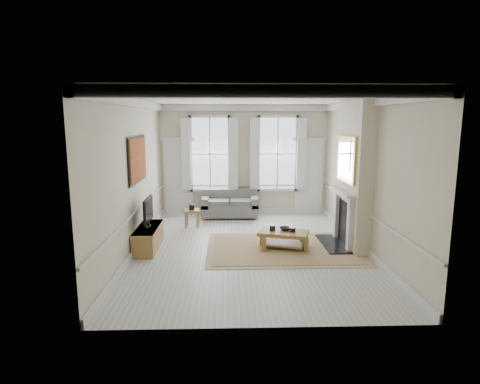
{
  "coord_description": "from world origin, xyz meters",
  "views": [
    {
      "loc": [
        -0.51,
        -8.89,
        2.93
      ],
      "look_at": [
        -0.22,
        0.46,
        1.25
      ],
      "focal_mm": 30.0,
      "sensor_mm": 36.0,
      "label": 1
    }
  ],
  "objects_px": {
    "sofa": "(230,206)",
    "tv_stand": "(148,238)",
    "side_table": "(192,213)",
    "coffee_table": "(283,235)"
  },
  "relations": [
    {
      "from": "coffee_table",
      "to": "tv_stand",
      "type": "distance_m",
      "value": 3.11
    },
    {
      "from": "sofa",
      "to": "tv_stand",
      "type": "bearing_deg",
      "value": -121.76
    },
    {
      "from": "coffee_table",
      "to": "tv_stand",
      "type": "xyz_separation_m",
      "value": [
        -3.11,
        0.08,
        -0.08
      ]
    },
    {
      "from": "sofa",
      "to": "tv_stand",
      "type": "height_order",
      "value": "sofa"
    },
    {
      "from": "sofa",
      "to": "tv_stand",
      "type": "distance_m",
      "value": 3.6
    },
    {
      "from": "coffee_table",
      "to": "side_table",
      "type": "bearing_deg",
      "value": 156.27
    },
    {
      "from": "sofa",
      "to": "side_table",
      "type": "bearing_deg",
      "value": -132.72
    },
    {
      "from": "side_table",
      "to": "tv_stand",
      "type": "height_order",
      "value": "tv_stand"
    },
    {
      "from": "side_table",
      "to": "coffee_table",
      "type": "distance_m",
      "value": 3.03
    },
    {
      "from": "sofa",
      "to": "coffee_table",
      "type": "relative_size",
      "value": 1.34
    }
  ]
}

